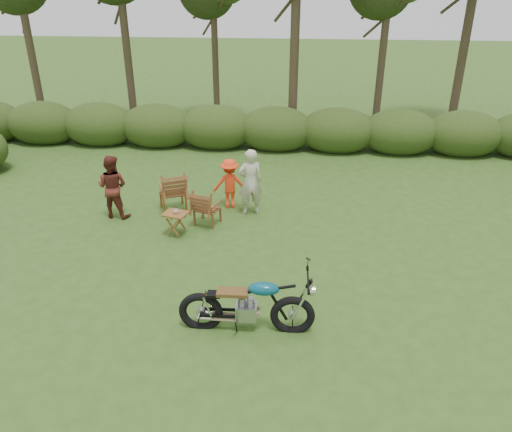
# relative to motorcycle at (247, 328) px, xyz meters

# --- Properties ---
(ground) EXTENTS (80.00, 80.00, 0.00)m
(ground) POSITION_rel_motorcycle_xyz_m (-0.04, 0.49, 0.00)
(ground) COLOR #2C4918
(ground) RESTS_ON ground
(tree_line) EXTENTS (22.52, 11.62, 8.14)m
(tree_line) POSITION_rel_motorcycle_xyz_m (0.46, 10.23, 3.81)
(tree_line) COLOR #382C1E
(tree_line) RESTS_ON ground
(motorcycle) EXTENTS (2.11, 0.85, 1.20)m
(motorcycle) POSITION_rel_motorcycle_xyz_m (0.00, 0.00, 0.00)
(motorcycle) COLOR #0B7C96
(motorcycle) RESTS_ON ground
(lawn_chair_right) EXTENTS (0.75, 0.75, 0.87)m
(lawn_chair_right) POSITION_rel_motorcycle_xyz_m (-1.32, 3.73, 0.00)
(lawn_chair_right) COLOR brown
(lawn_chair_right) RESTS_ON ground
(lawn_chair_left) EXTENTS (0.91, 0.91, 0.99)m
(lawn_chair_left) POSITION_rel_motorcycle_xyz_m (-2.30, 4.46, 0.00)
(lawn_chair_left) COLOR brown
(lawn_chair_left) RESTS_ON ground
(side_table) EXTENTS (0.62, 0.56, 0.54)m
(side_table) POSITION_rel_motorcycle_xyz_m (-1.91, 3.12, 0.27)
(side_table) COLOR brown
(side_table) RESTS_ON ground
(cup) EXTENTS (0.15, 0.15, 0.09)m
(cup) POSITION_rel_motorcycle_xyz_m (-1.89, 3.11, 0.59)
(cup) COLOR beige
(cup) RESTS_ON side_table
(adult_a) EXTENTS (0.69, 0.57, 1.63)m
(adult_a) POSITION_rel_motorcycle_xyz_m (-0.38, 4.39, 0.00)
(adult_a) COLOR #BBB79A
(adult_a) RESTS_ON ground
(adult_b) EXTENTS (0.82, 0.68, 1.53)m
(adult_b) POSITION_rel_motorcycle_xyz_m (-3.59, 3.93, 0.00)
(adult_b) COLOR #592219
(adult_b) RESTS_ON ground
(child) EXTENTS (0.87, 0.58, 1.26)m
(child) POSITION_rel_motorcycle_xyz_m (-0.92, 4.69, 0.00)
(child) COLOR #F53C17
(child) RESTS_ON ground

